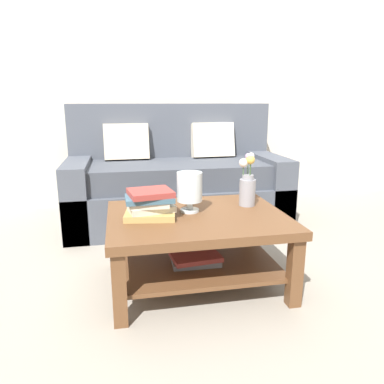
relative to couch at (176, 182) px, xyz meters
name	(u,v)px	position (x,y,z in m)	size (l,w,h in m)	color
ground_plane	(198,262)	(0.00, -0.96, -0.36)	(10.00, 10.00, 0.00)	gray
back_wall	(164,75)	(0.00, 0.69, 0.99)	(6.40, 0.12, 2.70)	beige
couch	(176,182)	(0.00, 0.00, 0.00)	(1.91, 0.90, 1.06)	#474C56
coffee_table	(197,234)	(-0.07, -1.25, -0.05)	(1.03, 0.81, 0.44)	brown
book_stack_main	(150,204)	(-0.34, -1.25, 0.15)	(0.31, 0.25, 0.16)	tan
glass_hurricane_vase	(189,188)	(-0.10, -1.18, 0.22)	(0.15, 0.15, 0.24)	silver
flower_pitcher	(247,185)	(0.29, -1.12, 0.21)	(0.11, 0.11, 0.34)	gray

